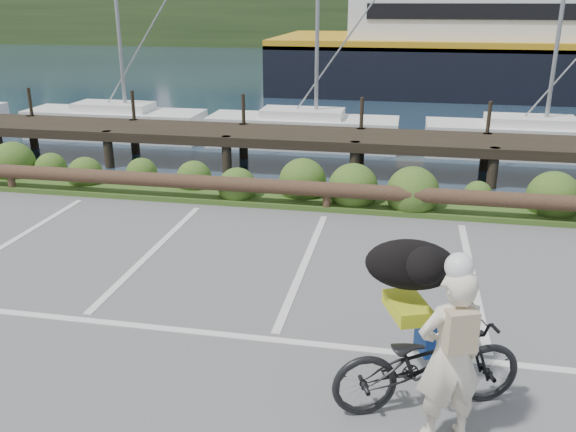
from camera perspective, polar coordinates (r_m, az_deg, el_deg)
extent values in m
plane|color=#59585B|center=(8.08, -0.80, -10.09)|extent=(72.00, 72.00, 0.00)
plane|color=#18293A|center=(55.13, 9.83, 13.95)|extent=(160.00, 160.00, 0.00)
cube|color=#3D5B21|center=(12.88, 4.05, 1.69)|extent=(34.00, 1.60, 0.10)
imported|color=black|center=(6.52, 12.93, -13.23)|extent=(2.11, 1.36, 1.05)
imported|color=silver|center=(5.97, 14.92, -12.60)|extent=(0.76, 0.63, 1.78)
ellipsoid|color=black|center=(6.66, 11.39, -4.49)|extent=(0.79, 1.08, 0.56)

